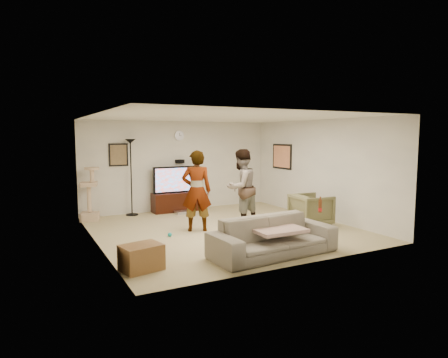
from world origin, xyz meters
name	(u,v)px	position (x,y,z in m)	size (l,w,h in m)	color
floor	(224,230)	(0.00, 0.00, -0.01)	(5.50, 5.50, 0.02)	tan
ceiling	(224,117)	(0.00, 0.00, 2.51)	(5.50, 5.50, 0.02)	white
wall_back	(179,166)	(0.00, 2.75, 1.25)	(5.50, 0.04, 2.50)	silver
wall_front	(303,189)	(0.00, -2.75, 1.25)	(5.50, 0.04, 2.50)	silver
wall_left	(96,181)	(-2.75, 0.00, 1.25)	(0.04, 5.50, 2.50)	silver
wall_right	(320,169)	(2.75, 0.00, 1.25)	(0.04, 5.50, 2.50)	silver
wall_clock	(179,136)	(0.00, 2.72, 2.10)	(0.26, 0.26, 0.04)	silver
wall_speaker	(180,161)	(0.00, 2.69, 1.38)	(0.25, 0.10, 0.10)	black
picture_back	(118,155)	(-1.70, 2.73, 1.60)	(0.42, 0.03, 0.52)	brown
picture_right	(282,157)	(2.73, 1.60, 1.50)	(0.03, 0.78, 0.62)	#E2885E
tv_stand	(175,202)	(-0.23, 2.50, 0.26)	(1.27, 0.45, 0.53)	black
console_box	(183,212)	(-0.16, 2.11, 0.04)	(0.40, 0.30, 0.07)	silver
tv	(175,180)	(-0.23, 2.50, 0.89)	(1.23, 0.08, 0.73)	black
tv_screen	(175,180)	(-0.23, 2.46, 0.89)	(1.13, 0.01, 0.64)	#2599FC
floor_lamp	(131,177)	(-1.42, 2.55, 1.01)	(0.32, 0.32, 2.01)	black
cat_tree	(89,194)	(-2.53, 2.36, 0.67)	(0.43, 0.43, 1.34)	#CDB091
person_left	(197,191)	(-0.60, 0.16, 0.89)	(0.65, 0.43, 1.79)	#AAAAAA
person_right	(241,187)	(0.56, 0.20, 0.89)	(0.87, 0.68, 1.79)	#315A87
sofa	(273,236)	(-0.12, -2.11, 0.33)	(2.29, 0.89, 0.67)	slate
throw_blanket	(277,229)	(-0.04, -2.11, 0.45)	(0.90, 0.70, 0.06)	#C8A093
beer_bottle	(320,206)	(0.93, -2.11, 0.79)	(0.06, 0.06, 0.25)	#55270E
armchair	(311,210)	(1.98, -0.61, 0.37)	(0.80, 0.82, 0.75)	brown
side_table	(141,257)	(-2.40, -1.80, 0.20)	(0.61, 0.46, 0.40)	brown
toy_ball	(170,235)	(-1.31, -0.06, 0.04)	(0.09, 0.09, 0.09)	teal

